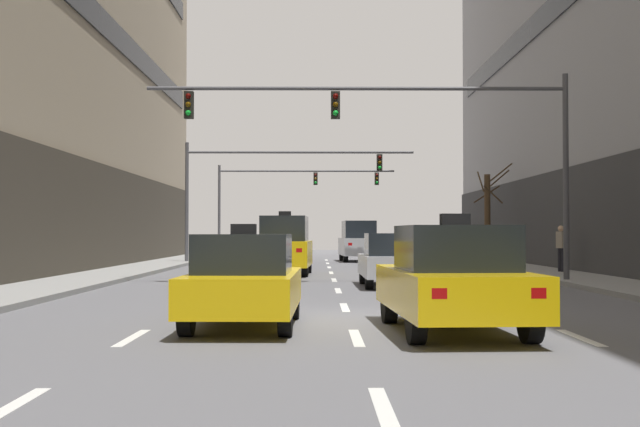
% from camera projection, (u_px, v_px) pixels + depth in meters
% --- Properties ---
extents(ground_plane, '(120.00, 120.00, 0.00)m').
position_uv_depth(ground_plane, '(348.00, 317.00, 15.33)').
color(ground_plane, slate).
extents(lane_stripe_l1_s2, '(0.16, 2.00, 0.01)m').
position_uv_depth(lane_stripe_l1_s2, '(7.00, 409.00, 7.31)').
color(lane_stripe_l1_s2, silver).
rests_on(lane_stripe_l1_s2, ground).
extents(lane_stripe_l1_s3, '(0.16, 2.00, 0.01)m').
position_uv_depth(lane_stripe_l1_s3, '(132.00, 338.00, 12.31)').
color(lane_stripe_l1_s3, silver).
rests_on(lane_stripe_l1_s3, ground).
extents(lane_stripe_l1_s4, '(0.16, 2.00, 0.01)m').
position_uv_depth(lane_stripe_l1_s4, '(185.00, 307.00, 17.31)').
color(lane_stripe_l1_s4, silver).
rests_on(lane_stripe_l1_s4, ground).
extents(lane_stripe_l1_s5, '(0.16, 2.00, 0.01)m').
position_uv_depth(lane_stripe_l1_s5, '(214.00, 291.00, 22.31)').
color(lane_stripe_l1_s5, silver).
rests_on(lane_stripe_l1_s5, ground).
extents(lane_stripe_l1_s6, '(0.16, 2.00, 0.01)m').
position_uv_depth(lane_stripe_l1_s6, '(233.00, 280.00, 27.31)').
color(lane_stripe_l1_s6, silver).
rests_on(lane_stripe_l1_s6, ground).
extents(lane_stripe_l1_s7, '(0.16, 2.00, 0.01)m').
position_uv_depth(lane_stripe_l1_s7, '(246.00, 273.00, 32.30)').
color(lane_stripe_l1_s7, silver).
rests_on(lane_stripe_l1_s7, ground).
extents(lane_stripe_l1_s8, '(0.16, 2.00, 0.01)m').
position_uv_depth(lane_stripe_l1_s8, '(255.00, 267.00, 37.30)').
color(lane_stripe_l1_s8, silver).
rests_on(lane_stripe_l1_s8, ground).
extents(lane_stripe_l1_s9, '(0.16, 2.00, 0.01)m').
position_uv_depth(lane_stripe_l1_s9, '(262.00, 263.00, 42.30)').
color(lane_stripe_l1_s9, silver).
rests_on(lane_stripe_l1_s9, ground).
extents(lane_stripe_l1_s10, '(0.16, 2.00, 0.01)m').
position_uv_depth(lane_stripe_l1_s10, '(268.00, 260.00, 47.30)').
color(lane_stripe_l1_s10, silver).
rests_on(lane_stripe_l1_s10, ground).
extents(lane_stripe_l2_s2, '(0.16, 2.00, 0.01)m').
position_uv_depth(lane_stripe_l2_s2, '(384.00, 409.00, 7.33)').
color(lane_stripe_l2_s2, silver).
rests_on(lane_stripe_l2_s2, ground).
extents(lane_stripe_l2_s3, '(0.16, 2.00, 0.01)m').
position_uv_depth(lane_stripe_l2_s3, '(356.00, 338.00, 12.33)').
color(lane_stripe_l2_s3, silver).
rests_on(lane_stripe_l2_s3, ground).
extents(lane_stripe_l2_s4, '(0.16, 2.00, 0.01)m').
position_uv_depth(lane_stripe_l2_s4, '(345.00, 307.00, 17.33)').
color(lane_stripe_l2_s4, silver).
rests_on(lane_stripe_l2_s4, ground).
extents(lane_stripe_l2_s5, '(0.16, 2.00, 0.01)m').
position_uv_depth(lane_stripe_l2_s5, '(338.00, 291.00, 22.32)').
color(lane_stripe_l2_s5, silver).
rests_on(lane_stripe_l2_s5, ground).
extents(lane_stripe_l2_s6, '(0.16, 2.00, 0.01)m').
position_uv_depth(lane_stripe_l2_s6, '(334.00, 280.00, 27.32)').
color(lane_stripe_l2_s6, silver).
rests_on(lane_stripe_l2_s6, ground).
extents(lane_stripe_l2_s7, '(0.16, 2.00, 0.01)m').
position_uv_depth(lane_stripe_l2_s7, '(331.00, 273.00, 32.32)').
color(lane_stripe_l2_s7, silver).
rests_on(lane_stripe_l2_s7, ground).
extents(lane_stripe_l2_s8, '(0.16, 2.00, 0.01)m').
position_uv_depth(lane_stripe_l2_s8, '(329.00, 267.00, 37.32)').
color(lane_stripe_l2_s8, silver).
rests_on(lane_stripe_l2_s8, ground).
extents(lane_stripe_l2_s9, '(0.16, 2.00, 0.01)m').
position_uv_depth(lane_stripe_l2_s9, '(328.00, 263.00, 42.32)').
color(lane_stripe_l2_s9, silver).
rests_on(lane_stripe_l2_s9, ground).
extents(lane_stripe_l2_s10, '(0.16, 2.00, 0.01)m').
position_uv_depth(lane_stripe_l2_s10, '(326.00, 260.00, 47.32)').
color(lane_stripe_l2_s10, silver).
rests_on(lane_stripe_l2_s10, ground).
extents(lane_stripe_l3_s3, '(0.16, 2.00, 0.01)m').
position_uv_depth(lane_stripe_l3_s3, '(580.00, 337.00, 12.34)').
color(lane_stripe_l3_s3, silver).
rests_on(lane_stripe_l3_s3, ground).
extents(lane_stripe_l3_s4, '(0.16, 2.00, 0.01)m').
position_uv_depth(lane_stripe_l3_s4, '(504.00, 307.00, 17.34)').
color(lane_stripe_l3_s4, silver).
rests_on(lane_stripe_l3_s4, ground).
extents(lane_stripe_l3_s5, '(0.16, 2.00, 0.01)m').
position_uv_depth(lane_stripe_l3_s5, '(462.00, 291.00, 22.34)').
color(lane_stripe_l3_s5, silver).
rests_on(lane_stripe_l3_s5, ground).
extents(lane_stripe_l3_s6, '(0.16, 2.00, 0.01)m').
position_uv_depth(lane_stripe_l3_s6, '(435.00, 280.00, 27.34)').
color(lane_stripe_l3_s6, silver).
rests_on(lane_stripe_l3_s6, ground).
extents(lane_stripe_l3_s7, '(0.16, 2.00, 0.01)m').
position_uv_depth(lane_stripe_l3_s7, '(417.00, 273.00, 32.34)').
color(lane_stripe_l3_s7, silver).
rests_on(lane_stripe_l3_s7, ground).
extents(lane_stripe_l3_s8, '(0.16, 2.00, 0.01)m').
position_uv_depth(lane_stripe_l3_s8, '(403.00, 267.00, 37.34)').
color(lane_stripe_l3_s8, silver).
rests_on(lane_stripe_l3_s8, ground).
extents(lane_stripe_l3_s9, '(0.16, 2.00, 0.01)m').
position_uv_depth(lane_stripe_l3_s9, '(393.00, 263.00, 42.34)').
color(lane_stripe_l3_s9, silver).
rests_on(lane_stripe_l3_s9, ground).
extents(lane_stripe_l3_s10, '(0.16, 2.00, 0.01)m').
position_uv_depth(lane_stripe_l3_s10, '(385.00, 260.00, 47.33)').
color(lane_stripe_l3_s10, silver).
rests_on(lane_stripe_l3_s10, ground).
extents(taxi_driving_0, '(2.06, 4.61, 2.38)m').
position_uv_depth(taxi_driving_0, '(285.00, 246.00, 30.79)').
color(taxi_driving_0, black).
rests_on(taxi_driving_0, ground).
extents(taxi_driving_1, '(2.10, 4.60, 1.88)m').
position_uv_depth(taxi_driving_1, '(453.00, 280.00, 12.97)').
color(taxi_driving_1, black).
rests_on(taxi_driving_1, ground).
extents(car_driving_2, '(1.78, 4.18, 1.56)m').
position_uv_depth(car_driving_2, '(392.00, 260.00, 24.02)').
color(car_driving_2, black).
rests_on(car_driving_2, ground).
extents(car_driving_3, '(2.13, 4.68, 2.23)m').
position_uv_depth(car_driving_3, '(359.00, 241.00, 45.09)').
color(car_driving_3, black).
rests_on(car_driving_3, ground).
extents(taxi_driving_4, '(1.82, 4.18, 1.72)m').
position_uv_depth(taxi_driving_4, '(244.00, 281.00, 13.70)').
color(taxi_driving_4, black).
rests_on(taxi_driving_4, ground).
extents(traffic_signal_0, '(13.05, 0.35, 6.37)m').
position_uv_depth(traffic_signal_0, '(412.00, 127.00, 25.39)').
color(traffic_signal_0, '#4C4C51').
rests_on(traffic_signal_0, sidewalk_right).
extents(traffic_signal_1, '(11.56, 0.35, 6.01)m').
position_uv_depth(traffic_signal_1, '(262.00, 176.00, 41.51)').
color(traffic_signal_1, '#4C4C51').
rests_on(traffic_signal_1, sidewalk_left).
extents(traffic_signal_2, '(11.92, 0.34, 6.01)m').
position_uv_depth(traffic_signal_2, '(284.00, 188.00, 55.45)').
color(traffic_signal_2, '#4C4C51').
rests_on(traffic_signal_2, sidewalk_left).
extents(street_tree_0, '(1.77, 1.93, 4.85)m').
position_uv_depth(street_tree_0, '(488.00, 215.00, 40.13)').
color(street_tree_0, '#4C3823').
rests_on(street_tree_0, sidewalk_right).
extents(pedestrian_0, '(0.31, 0.50, 1.71)m').
position_uv_depth(pedestrian_0, '(561.00, 245.00, 30.34)').
color(pedestrian_0, black).
rests_on(pedestrian_0, sidewalk_right).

